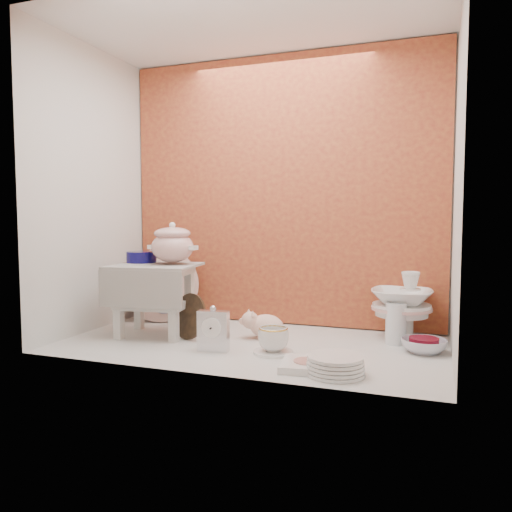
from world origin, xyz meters
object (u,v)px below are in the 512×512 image
(mantel_clock, at_px, (213,329))
(gold_rim_teacup, at_px, (273,339))
(crystal_bowl, at_px, (424,346))
(plush_pig, at_px, (266,326))
(blue_white_vase, at_px, (165,300))
(step_stool, at_px, (155,300))
(soup_tureen, at_px, (173,243))
(dinner_plate_stack, at_px, (335,365))
(porcelain_tower, at_px, (402,305))
(floral_platter, at_px, (161,285))

(mantel_clock, bearing_deg, gold_rim_teacup, 4.76)
(mantel_clock, distance_m, crystal_bowl, 0.94)
(plush_pig, distance_m, gold_rim_teacup, 0.27)
(gold_rim_teacup, xyz_separation_m, crystal_bowl, (0.63, 0.24, -0.04))
(blue_white_vase, relative_size, mantel_clock, 1.10)
(step_stool, height_order, soup_tureen, soup_tureen)
(step_stool, xyz_separation_m, blue_white_vase, (-0.15, 0.37, -0.07))
(gold_rim_teacup, bearing_deg, crystal_bowl, 21.05)
(soup_tureen, xyz_separation_m, plush_pig, (0.48, 0.07, -0.41))
(crystal_bowl, bearing_deg, dinner_plate_stack, -125.13)
(soup_tureen, relative_size, blue_white_vase, 1.14)
(soup_tureen, distance_m, crystal_bowl, 1.31)
(blue_white_vase, distance_m, crystal_bowl, 1.48)
(step_stool, height_order, crystal_bowl, step_stool)
(blue_white_vase, relative_size, dinner_plate_stack, 0.98)
(mantel_clock, xyz_separation_m, plush_pig, (0.15, 0.30, -0.04))
(plush_pig, xyz_separation_m, porcelain_tower, (0.63, 0.22, 0.10))
(dinner_plate_stack, bearing_deg, mantel_clock, 165.61)
(plush_pig, relative_size, porcelain_tower, 0.65)
(step_stool, distance_m, gold_rim_teacup, 0.70)
(soup_tureen, xyz_separation_m, gold_rim_teacup, (0.60, -0.18, -0.41))
(gold_rim_teacup, bearing_deg, porcelain_tower, 42.33)
(step_stool, xyz_separation_m, mantel_clock, (0.41, -0.19, -0.08))
(floral_platter, bearing_deg, mantel_clock, -41.96)
(dinner_plate_stack, xyz_separation_m, crystal_bowl, (0.31, 0.44, -0.01))
(step_stool, bearing_deg, plush_pig, 3.17)
(soup_tureen, relative_size, dinner_plate_stack, 1.12)
(dinner_plate_stack, bearing_deg, crystal_bowl, 54.87)
(floral_platter, bearing_deg, plush_pig, -15.94)
(dinner_plate_stack, distance_m, crystal_bowl, 0.54)
(plush_pig, bearing_deg, crystal_bowl, 3.78)
(floral_platter, relative_size, crystal_bowl, 2.18)
(soup_tureen, relative_size, floral_platter, 0.59)
(plush_pig, xyz_separation_m, gold_rim_teacup, (0.12, -0.25, 0.00))
(dinner_plate_stack, bearing_deg, plush_pig, 133.70)
(step_stool, relative_size, soup_tureen, 1.65)
(soup_tureen, xyz_separation_m, blue_white_vase, (-0.23, 0.32, -0.36))
(porcelain_tower, bearing_deg, plush_pig, -160.72)
(floral_platter, distance_m, gold_rim_teacup, 0.96)
(step_stool, relative_size, floral_platter, 0.97)
(blue_white_vase, bearing_deg, step_stool, -67.18)
(dinner_plate_stack, bearing_deg, blue_white_vase, 148.53)
(porcelain_tower, bearing_deg, gold_rim_teacup, -137.67)
(floral_platter, bearing_deg, step_stool, -64.64)
(plush_pig, distance_m, crystal_bowl, 0.74)
(blue_white_vase, relative_size, crystal_bowl, 1.14)
(blue_white_vase, xyz_separation_m, porcelain_tower, (1.35, -0.03, 0.06))
(blue_white_vase, distance_m, dinner_plate_stack, 1.35)
(plush_pig, relative_size, crystal_bowl, 1.11)
(gold_rim_teacup, relative_size, porcelain_tower, 0.40)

